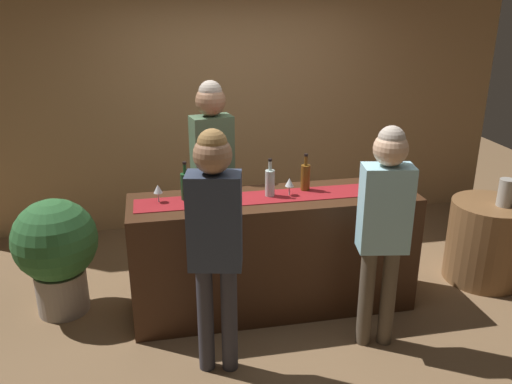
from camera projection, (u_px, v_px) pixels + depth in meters
ground_plane at (273, 305)px, 4.45m from camera, size 10.00×10.00×0.00m
back_wall at (234, 93)px, 5.68m from camera, size 6.00×0.12×2.90m
bar_counter at (274, 253)px, 4.28m from camera, size 2.25×0.60×0.98m
counter_runner_cloth at (275, 196)px, 4.10m from camera, size 2.14×0.28×0.01m
wine_bottle_green at (186, 186)px, 4.00m from camera, size 0.07×0.07×0.30m
wine_bottle_clear at (270, 182)px, 4.08m from camera, size 0.07×0.07×0.30m
wine_bottle_amber at (305, 177)px, 4.20m from camera, size 0.07×0.07×0.30m
wine_glass_near_customer at (229, 186)px, 4.02m from camera, size 0.07×0.07×0.14m
wine_glass_mid_counter at (289, 183)px, 4.09m from camera, size 0.07×0.07×0.14m
wine_glass_far_end at (158, 189)px, 3.95m from camera, size 0.07×0.07×0.14m
bartender at (212, 160)px, 4.51m from camera, size 0.37×0.26×1.80m
customer_sipping at (384, 217)px, 3.63m from camera, size 0.37×0.26×1.66m
customer_browsing at (215, 229)px, 3.34m from camera, size 0.37×0.27×1.71m
round_side_table at (486, 241)px, 4.75m from camera, size 0.68×0.68×0.74m
vase_on_side_table at (506, 192)px, 4.52m from camera, size 0.13×0.13×0.24m
potted_plant_tall at (56, 249)px, 4.19m from camera, size 0.66×0.66×0.97m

